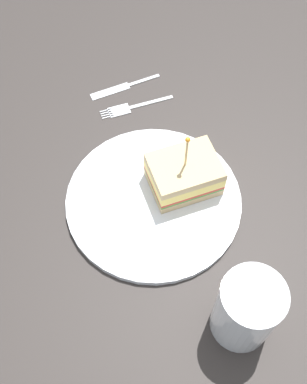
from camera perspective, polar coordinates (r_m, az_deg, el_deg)
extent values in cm
cube|color=#2D2826|center=(72.10, 0.00, -1.63)|extent=(114.71, 114.71, 2.00)
cylinder|color=white|center=(70.77, 0.00, -1.04)|extent=(26.15, 26.15, 1.05)
cube|color=tan|center=(71.22, 3.62, 1.27)|extent=(12.43, 12.05, 1.34)
cube|color=#478438|center=(70.48, 3.66, 1.64)|extent=(12.43, 12.05, 0.40)
cube|color=red|center=(70.10, 3.68, 1.84)|extent=(12.43, 12.05, 0.50)
cube|color=#F4D666|center=(69.16, 3.73, 2.33)|extent=(12.43, 12.05, 1.74)
cube|color=tan|center=(67.88, 3.80, 3.04)|extent=(12.43, 12.05, 1.34)
cylinder|color=tan|center=(65.21, 3.97, 4.60)|extent=(0.30, 0.30, 6.47)
sphere|color=orange|center=(62.60, 4.14, 6.30)|extent=(0.70, 0.70, 0.70)
cylinder|color=beige|center=(60.98, 10.91, -14.11)|extent=(6.76, 6.76, 9.13)
cylinder|color=white|center=(59.78, 11.12, -13.76)|extent=(7.69, 7.69, 11.67)
cube|color=silver|center=(82.46, -0.29, 10.79)|extent=(6.44, 5.44, 0.35)
cube|color=silver|center=(81.46, -4.16, 9.79)|extent=(4.18, 3.98, 0.35)
cube|color=silver|center=(81.66, -5.81, 9.77)|extent=(1.66, 1.41, 0.35)
cube|color=silver|center=(81.34, -5.71, 9.52)|extent=(1.66, 1.41, 0.35)
cube|color=silver|center=(81.03, -5.62, 9.26)|extent=(1.66, 1.41, 0.35)
cube|color=silver|center=(80.71, -5.52, 9.00)|extent=(1.66, 1.41, 0.35)
cube|color=silver|center=(85.71, -1.69, 13.18)|extent=(6.59, 4.74, 0.35)
cube|color=silver|center=(84.46, -5.25, 12.02)|extent=(6.63, 5.17, 0.24)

